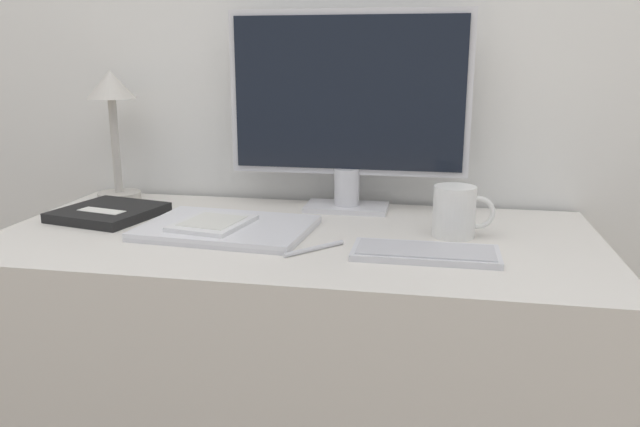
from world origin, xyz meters
name	(u,v)px	position (x,y,z in m)	size (l,w,h in m)	color
wall_back	(325,18)	(0.00, 0.58, 1.20)	(3.60, 0.05, 2.40)	silver
desk	(297,398)	(0.00, 0.24, 0.38)	(1.23, 0.60, 0.76)	silver
monitor	(348,105)	(0.07, 0.46, 1.00)	(0.55, 0.11, 0.46)	silver
keyboard	(425,253)	(0.27, 0.13, 0.76)	(0.27, 0.12, 0.01)	silver
laptop	(227,228)	(-0.14, 0.22, 0.77)	(0.36, 0.27, 0.02)	silver
ereader	(213,223)	(-0.17, 0.21, 0.78)	(0.16, 0.18, 0.01)	white
desk_lamp	(113,109)	(-0.51, 0.46, 0.99)	(0.12, 0.12, 0.32)	#BCB7AD
notebook	(109,212)	(-0.45, 0.29, 0.77)	(0.24, 0.24, 0.02)	black
coffee_mug	(455,212)	(0.32, 0.28, 0.81)	(0.12, 0.08, 0.10)	white
pen	(314,249)	(0.06, 0.13, 0.76)	(0.10, 0.11, 0.01)	silver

